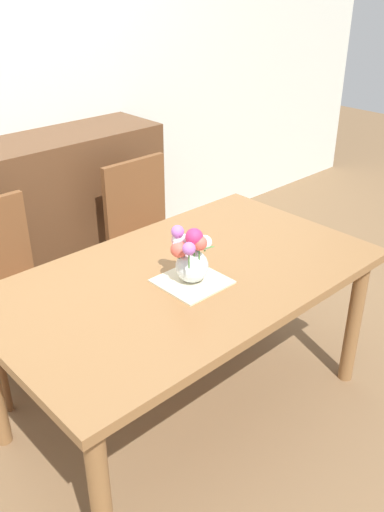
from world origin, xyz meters
The scene contains 7 objects.
ground_plane centered at (0.00, 0.00, 0.00)m, with size 12.00×12.00×0.00m, color brown.
dining_table centered at (0.00, 0.00, 0.64)m, with size 1.62×0.95×0.73m.
chair_left centered at (-0.45, 0.82, 0.52)m, with size 0.42×0.42×0.90m.
chair_right centered at (0.45, 0.82, 0.52)m, with size 0.42×0.42×0.90m.
dresser centered at (0.13, 1.33, 0.50)m, with size 1.40×0.47×1.00m.
placemat centered at (-0.03, -0.07, 0.73)m, with size 0.25×0.25×0.01m, color beige.
flower_vase centered at (-0.04, -0.06, 0.86)m, with size 0.20×0.18×0.24m.
Camera 1 is at (-1.31, -1.44, 1.85)m, focal length 38.13 mm.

